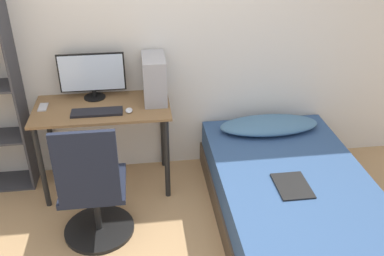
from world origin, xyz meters
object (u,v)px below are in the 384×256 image
pc_tower (154,78)px  office_chair (94,197)px  monitor (92,75)px  keyboard (97,112)px  bed (294,203)px

pc_tower → office_chair: bearing=-123.6°
office_chair → monitor: monitor is taller
keyboard → pc_tower: size_ratio=1.06×
office_chair → keyboard: (0.03, 0.55, 0.40)m
keyboard → pc_tower: (0.47, 0.20, 0.18)m
bed → keyboard: size_ratio=5.07×
bed → pc_tower: (-0.99, 0.81, 0.75)m
monitor → pc_tower: 0.52m
monitor → bed: bearing=-31.3°
bed → keyboard: keyboard is taller
monitor → pc_tower: (0.51, -0.10, -0.02)m
bed → office_chair: bearing=177.7°
bed → monitor: size_ratio=3.75×
keyboard → pc_tower: 0.54m
office_chair → pc_tower: size_ratio=2.66×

